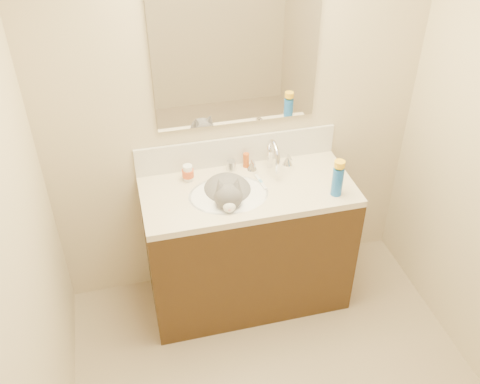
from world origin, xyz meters
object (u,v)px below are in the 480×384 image
vanity_cabinet (248,248)px  amber_bottle (246,160)px  silver_jar (231,165)px  basin (229,204)px  faucet (272,158)px  spray_can (337,182)px  cat (228,196)px  pill_bottle (188,173)px

vanity_cabinet → amber_bottle: amber_bottle is taller
vanity_cabinet → silver_jar: 0.52m
vanity_cabinet → silver_jar: bearing=103.7°
vanity_cabinet → basin: (-0.12, -0.03, 0.38)m
faucet → silver_jar: faucet is taller
basin → spray_can: bearing=-13.7°
basin → faucet: faucet is taller
cat → spray_can: cat is taller
basin → vanity_cabinet: bearing=14.0°
cat → faucet: bearing=35.3°
basin → pill_bottle: (-0.19, 0.19, 0.12)m
basin → faucet: size_ratio=1.61×
faucet → amber_bottle: (-0.14, 0.08, -0.04)m
silver_jar → faucet: bearing=-16.2°
amber_bottle → spray_can: bearing=-43.0°
spray_can → cat: bearing=163.7°
basin → silver_jar: silver_jar is taller
basin → faucet: bearing=29.1°
amber_bottle → spray_can: size_ratio=0.54×
silver_jar → amber_bottle: 0.09m
faucet → pill_bottle: faucet is taller
silver_jar → amber_bottle: (0.09, 0.01, 0.01)m
pill_bottle → spray_can: bearing=-23.4°
basin → faucet: (0.30, 0.17, 0.16)m
vanity_cabinet → amber_bottle: 0.54m
cat → pill_bottle: bearing=150.1°
faucet → spray_can: 0.41m
vanity_cabinet → spray_can: bearing=-20.5°
pill_bottle → spray_can: spray_can is taller
basin → cat: size_ratio=1.05×
faucet → silver_jar: (-0.23, 0.07, -0.06)m
faucet → pill_bottle: 0.49m
vanity_cabinet → pill_bottle: pill_bottle is taller
cat → silver_jar: (0.07, 0.21, 0.06)m
vanity_cabinet → basin: basin is taller
vanity_cabinet → cat: (-0.12, -0.00, 0.42)m
pill_bottle → vanity_cabinet: bearing=-27.4°
vanity_cabinet → basin: size_ratio=2.67×
pill_bottle → amber_bottle: pill_bottle is taller
cat → pill_bottle: 0.27m
silver_jar → spray_can: 0.63m
cat → basin: bearing=-85.7°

